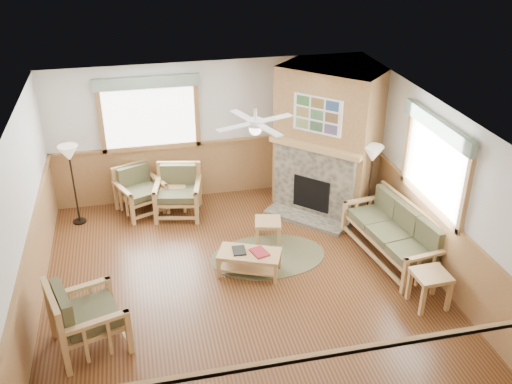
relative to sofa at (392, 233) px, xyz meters
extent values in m
cube|color=#563118|center=(-2.55, -0.10, -0.45)|extent=(6.00, 6.00, 0.01)
cube|color=white|center=(-2.55, -0.10, 2.25)|extent=(6.00, 6.00, 0.01)
cube|color=silver|center=(-2.55, 2.90, 0.90)|extent=(6.00, 0.02, 2.70)
cube|color=silver|center=(-2.55, -3.10, 0.90)|extent=(6.00, 0.02, 2.70)
cube|color=silver|center=(-5.55, -0.10, 0.90)|extent=(0.02, 6.00, 2.70)
cube|color=silver|center=(0.45, -0.10, 0.90)|extent=(0.02, 6.00, 2.70)
cylinder|color=brown|center=(-1.98, 0.43, -0.44)|extent=(2.51, 2.51, 0.01)
cube|color=maroon|center=(-2.23, -0.01, -0.03)|extent=(0.30, 0.35, 0.03)
cube|color=black|center=(-2.53, 0.11, -0.03)|extent=(0.21, 0.28, 0.03)
camera|label=1|loc=(-3.92, -7.26, 4.91)|focal=40.00mm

